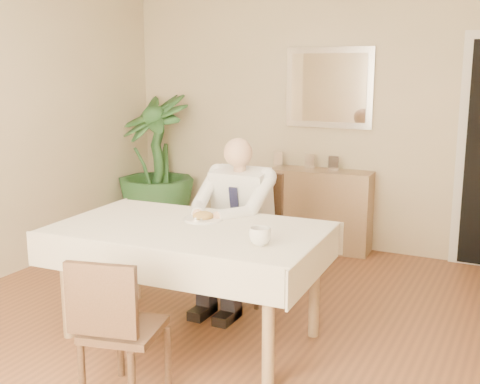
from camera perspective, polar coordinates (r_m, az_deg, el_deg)
The scene contains 16 objects.
room at distance 3.56m, azimuth -2.54°, elevation 4.47°, with size 5.00×5.02×2.60m.
mirror at distance 5.85m, azimuth 8.41°, elevation 9.75°, with size 0.86×0.04×0.76m.
dining_table at distance 3.88m, azimuth -4.79°, elevation -4.49°, with size 1.76×1.10×0.75m.
chair_far at distance 4.66m, azimuth 0.92°, elevation -3.30°, with size 0.45×0.45×0.95m.
chair_near at distance 3.25m, azimuth -11.74°, elevation -12.14°, with size 0.46×0.46×0.81m.
seated_man at distance 4.37m, azimuth -0.74°, elevation -2.24°, with size 0.48×0.72×1.24m.
plate at distance 4.00m, azimuth -3.51°, elevation -2.56°, with size 0.26×0.26×0.02m, color white.
food at distance 4.00m, azimuth -3.51°, elevation -2.26°, with size 0.14×0.14×0.06m, color olive.
knife at distance 3.93m, azimuth -3.44°, elevation -2.58°, with size 0.01×0.01×0.13m, color silver.
fork at distance 3.97m, azimuth -4.45°, elevation -2.45°, with size 0.01×0.01×0.13m, color silver.
coffee_mug at distance 3.44m, azimuth 1.92°, elevation -4.22°, with size 0.13×0.13×0.10m, color white.
sideboard at distance 5.87m, azimuth 7.61°, elevation -1.68°, with size 0.97×0.33×0.78m, color #8C6E50.
photo_frame_left at distance 6.01m, azimuth 3.65°, elevation 3.19°, with size 0.10×0.02×0.14m, color silver.
photo_frame_center at distance 5.86m, azimuth 6.63°, elevation 2.91°, with size 0.10×0.02×0.14m, color silver.
photo_frame_right at distance 5.77m, azimuth 8.88°, elevation 2.70°, with size 0.10×0.02×0.14m, color silver.
potted_palm at distance 6.40m, azimuth -8.04°, elevation 2.57°, with size 0.82×0.82×1.46m, color #244D22.
Camera 1 is at (1.72, -3.08, 1.76)m, focal length 45.00 mm.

